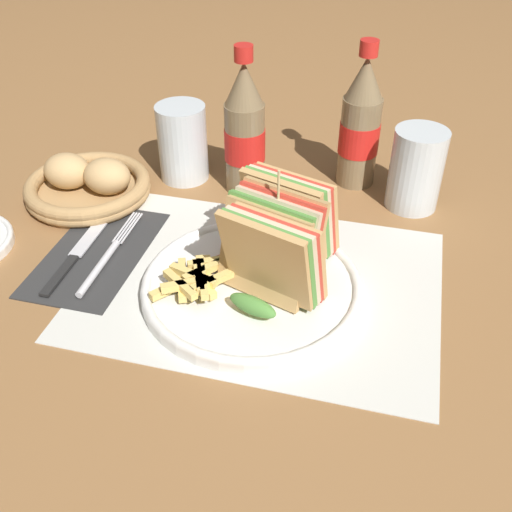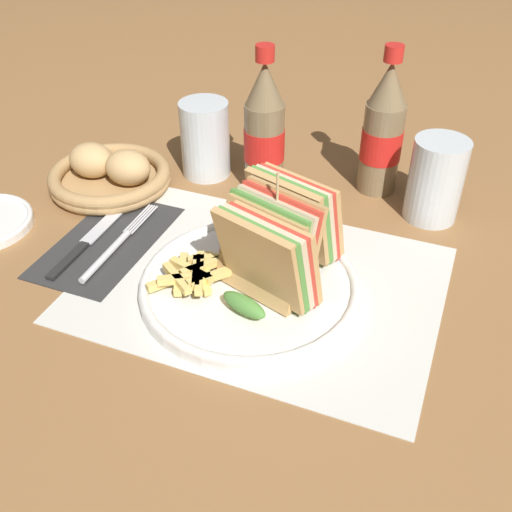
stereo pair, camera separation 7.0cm
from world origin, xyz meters
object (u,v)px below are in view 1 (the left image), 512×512
object	(u,v)px
knife	(81,248)
fork	(105,259)
club_sandwich	(278,238)
coke_bottle_near	(245,132)
bread_basket	(88,185)
plate_main	(252,286)
coke_bottle_far	(360,126)
glass_near	(415,174)
glass_far	(183,147)

from	to	relation	value
knife	fork	bearing A→B (deg)	-20.60
club_sandwich	coke_bottle_near	distance (m)	0.23
club_sandwich	bread_basket	world-z (taller)	club_sandwich
plate_main	coke_bottle_far	world-z (taller)	coke_bottle_far
glass_near	glass_far	size ratio (longest dim) A/B	1.00
glass_near	bread_basket	world-z (taller)	glass_near
knife	glass_near	distance (m)	0.47
coke_bottle_near	glass_near	world-z (taller)	coke_bottle_near
coke_bottle_near	coke_bottle_far	xyz separation A→B (m)	(0.16, 0.06, 0.00)
plate_main	knife	world-z (taller)	plate_main
coke_bottle_near	glass_near	bearing A→B (deg)	3.52
plate_main	knife	size ratio (longest dim) A/B	1.34
coke_bottle_far	fork	bearing A→B (deg)	-134.12
fork	coke_bottle_near	xyz separation A→B (m)	(0.12, 0.22, 0.08)
fork	glass_near	bearing A→B (deg)	32.19
coke_bottle_near	bread_basket	world-z (taller)	coke_bottle_near
plate_main	glass_near	distance (m)	0.30
plate_main	coke_bottle_near	size ratio (longest dim) A/B	1.21
knife	glass_far	xyz separation A→B (m)	(0.06, 0.22, 0.04)
club_sandwich	glass_far	world-z (taller)	club_sandwich
knife	bread_basket	xyz separation A→B (m)	(-0.05, 0.13, 0.01)
coke_bottle_near	glass_far	xyz separation A→B (m)	(-0.10, 0.01, -0.04)
fork	knife	bearing A→B (deg)	159.40
fork	coke_bottle_far	size ratio (longest dim) A/B	0.84
knife	glass_far	world-z (taller)	glass_far
glass_near	plate_main	bearing A→B (deg)	-124.94
plate_main	glass_near	world-z (taller)	glass_near
club_sandwich	glass_far	bearing A→B (deg)	131.84
plate_main	coke_bottle_near	xyz separation A→B (m)	(-0.07, 0.23, 0.08)
plate_main	coke_bottle_near	world-z (taller)	coke_bottle_near
glass_near	fork	bearing A→B (deg)	-146.71
fork	glass_far	distance (m)	0.24
plate_main	coke_bottle_far	size ratio (longest dim) A/B	1.21
club_sandwich	bread_basket	size ratio (longest dim) A/B	1.09
plate_main	bread_basket	world-z (taller)	bread_basket
coke_bottle_far	glass_near	xyz separation A→B (m)	(0.09, -0.05, -0.04)
glass_near	glass_far	distance (m)	0.34
plate_main	fork	distance (m)	0.19
glass_far	bread_basket	world-z (taller)	glass_far
fork	glass_far	size ratio (longest dim) A/B	1.55
fork	glass_far	xyz separation A→B (m)	(0.02, 0.23, 0.04)
plate_main	coke_bottle_near	distance (m)	0.26
club_sandwich	fork	distance (m)	0.23
knife	glass_near	size ratio (longest dim) A/B	1.68
coke_bottle_far	glass_far	world-z (taller)	coke_bottle_far
club_sandwich	glass_far	distance (m)	0.30
coke_bottle_far	glass_near	world-z (taller)	coke_bottle_far
club_sandwich	fork	world-z (taller)	club_sandwich
club_sandwich	fork	bearing A→B (deg)	-176.36
coke_bottle_near	plate_main	bearing A→B (deg)	-72.83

